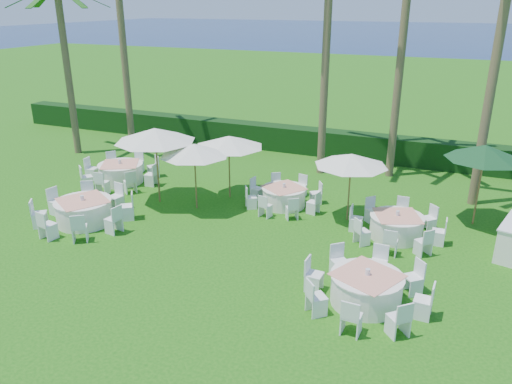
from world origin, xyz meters
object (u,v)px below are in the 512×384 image
at_px(umbrella_green, 485,152).
at_px(umbrella_c, 229,142).
at_px(banquet_table_d, 121,172).
at_px(banquet_table_f, 396,226).
at_px(umbrella_b, 194,150).
at_px(umbrella_a, 155,135).
at_px(banquet_table_c, 366,288).
at_px(banquet_table_e, 284,196).
at_px(umbrella_d, 351,160).
at_px(banquet_table_a, 84,211).

bearing_deg(umbrella_green, umbrella_c, -173.59).
bearing_deg(banquet_table_d, umbrella_green, 5.05).
relative_size(banquet_table_f, umbrella_b, 1.20).
height_order(umbrella_a, umbrella_c, umbrella_a).
bearing_deg(banquet_table_d, banquet_table_c, -24.01).
distance_m(banquet_table_e, umbrella_c, 2.82).
bearing_deg(umbrella_b, banquet_table_d, 163.85).
height_order(banquet_table_c, umbrella_c, umbrella_c).
bearing_deg(umbrella_green, umbrella_d, -161.63).
bearing_deg(umbrella_d, umbrella_a, -171.00).
xyz_separation_m(banquet_table_c, umbrella_d, (-1.56, 4.75, 1.72)).
relative_size(banquet_table_c, umbrella_b, 1.28).
bearing_deg(umbrella_a, banquet_table_d, 155.33).
height_order(umbrella_b, umbrella_c, same).
distance_m(umbrella_c, umbrella_d, 4.60).
bearing_deg(umbrella_d, umbrella_c, 175.60).
bearing_deg(umbrella_a, banquet_table_f, 2.41).
height_order(banquet_table_e, umbrella_a, umbrella_a).
xyz_separation_m(banquet_table_c, banquet_table_d, (-10.96, 4.88, 0.01)).
relative_size(banquet_table_c, umbrella_green, 1.14).
xyz_separation_m(banquet_table_a, umbrella_b, (2.83, 2.57, 1.74)).
distance_m(umbrella_b, umbrella_d, 5.32).
bearing_deg(banquet_table_f, banquet_table_d, 175.63).
height_order(banquet_table_e, umbrella_green, umbrella_green).
height_order(banquet_table_a, umbrella_c, umbrella_c).
height_order(banquet_table_d, banquet_table_f, banquet_table_d).
bearing_deg(banquet_table_c, umbrella_b, 151.54).
xyz_separation_m(banquet_table_e, umbrella_d, (2.41, -0.35, 1.76)).
distance_m(banquet_table_d, umbrella_c, 5.13).
bearing_deg(banquet_table_c, umbrella_d, 108.16).
relative_size(umbrella_d, umbrella_green, 0.89).
bearing_deg(umbrella_c, umbrella_d, -4.40).
xyz_separation_m(umbrella_b, umbrella_d, (5.21, 1.08, -0.04)).
height_order(banquet_table_e, umbrella_d, umbrella_d).
height_order(banquet_table_a, umbrella_b, umbrella_b).
height_order(banquet_table_c, umbrella_b, umbrella_b).
height_order(banquet_table_e, banquet_table_f, banquet_table_f).
relative_size(banquet_table_a, banquet_table_e, 1.17).
bearing_deg(umbrella_c, umbrella_b, -113.65).
distance_m(banquet_table_c, umbrella_b, 7.90).
bearing_deg(umbrella_d, banquet_table_e, 171.80).
bearing_deg(banquet_table_e, banquet_table_c, -52.08).
xyz_separation_m(banquet_table_f, umbrella_b, (-6.92, -0.36, 1.79)).
relative_size(umbrella_a, umbrella_green, 1.06).
distance_m(banquet_table_f, umbrella_c, 6.63).
bearing_deg(banquet_table_e, banquet_table_f, -14.50).
height_order(umbrella_a, umbrella_b, umbrella_a).
relative_size(banquet_table_f, umbrella_c, 1.13).
xyz_separation_m(umbrella_d, umbrella_green, (3.95, 1.31, 0.35)).
xyz_separation_m(banquet_table_e, banquet_table_f, (4.12, -1.07, 0.02)).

